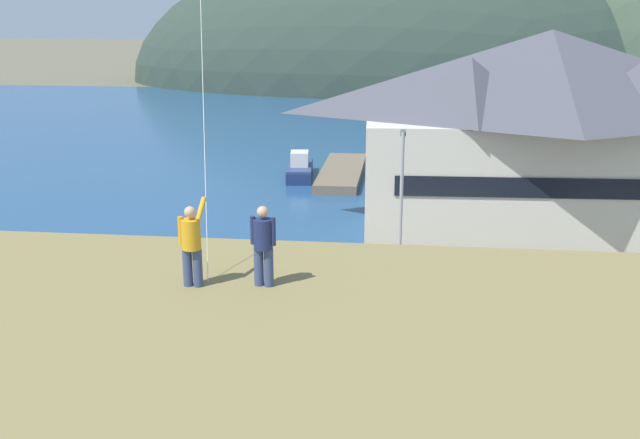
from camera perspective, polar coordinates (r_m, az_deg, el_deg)
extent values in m
plane|color=#66604C|center=(25.99, -0.83, -14.08)|extent=(600.00, 600.00, 0.00)
cube|color=gray|center=(30.38, 0.40, -9.32)|extent=(40.00, 20.00, 0.10)
cube|color=navy|center=(83.40, 4.52, 6.86)|extent=(360.00, 84.00, 0.03)
ellipsoid|color=#2D3D33|center=(142.50, 7.70, 10.48)|extent=(107.81, 66.09, 51.08)
cube|color=beige|center=(46.95, 16.53, 3.45)|extent=(21.49, 11.87, 6.84)
cube|color=black|center=(41.62, 18.12, 2.27)|extent=(17.87, 0.84, 1.10)
pyramid|color=#4C4C56|center=(46.11, 17.11, 10.61)|extent=(22.80, 13.02, 4.95)
pyramid|color=#4C4C56|center=(43.48, 11.41, 9.76)|extent=(6.30, 6.30, 3.46)
cube|color=#70604C|center=(59.62, 1.68, 3.62)|extent=(3.20, 12.67, 0.70)
cube|color=navy|center=(59.34, -1.55, 3.66)|extent=(2.60, 6.27, 0.90)
cube|color=navy|center=(59.23, -1.55, 4.16)|extent=(2.52, 6.08, 0.16)
cube|color=silver|center=(58.66, -1.57, 4.67)|extent=(1.55, 1.96, 1.10)
cube|color=#A8A399|center=(62.44, 4.90, 4.22)|extent=(2.25, 5.87, 0.90)
cube|color=#B7B2A8|center=(62.33, 4.91, 4.69)|extent=(2.18, 5.69, 0.16)
cube|color=silver|center=(61.79, 4.88, 5.19)|extent=(1.41, 1.81, 1.10)
cube|color=red|center=(27.71, -12.54, -10.56)|extent=(4.34, 2.15, 0.80)
cube|color=#B11A15|center=(27.45, -12.92, -9.12)|extent=(2.23, 1.77, 0.70)
cube|color=black|center=(27.46, -12.92, -9.18)|extent=(2.27, 1.81, 0.32)
cylinder|color=black|center=(26.65, -10.54, -12.53)|extent=(0.66, 0.27, 0.64)
cylinder|color=black|center=(28.16, -9.14, -10.83)|extent=(0.66, 0.27, 0.64)
cylinder|color=black|center=(27.71, -15.90, -11.73)|extent=(0.66, 0.27, 0.64)
cylinder|color=black|center=(29.17, -14.25, -10.16)|extent=(0.66, 0.27, 0.64)
cube|color=navy|center=(30.70, 0.64, -7.46)|extent=(4.27, 1.98, 0.80)
cube|color=navy|center=(30.43, 0.36, -6.15)|extent=(2.17, 1.69, 0.70)
cube|color=black|center=(30.44, 0.36, -6.21)|extent=(2.21, 1.72, 0.32)
cylinder|color=black|center=(29.88, 3.00, -9.01)|extent=(0.65, 0.25, 0.64)
cylinder|color=black|center=(31.54, 3.36, -7.62)|extent=(0.65, 0.25, 0.64)
cylinder|color=black|center=(30.25, -2.21, -8.67)|extent=(0.65, 0.25, 0.64)
cylinder|color=black|center=(31.89, -1.57, -7.33)|extent=(0.65, 0.25, 0.64)
cube|color=red|center=(26.76, 18.62, -12.05)|extent=(4.23, 1.86, 0.80)
cube|color=#B11A15|center=(26.46, 19.08, -10.60)|extent=(2.12, 1.63, 0.70)
cube|color=black|center=(26.48, 19.08, -10.67)|extent=(2.17, 1.66, 0.32)
cylinder|color=black|center=(27.47, 15.30, -11.94)|extent=(0.64, 0.23, 0.64)
cylinder|color=black|center=(25.88, 15.95, -13.82)|extent=(0.64, 0.23, 0.64)
cylinder|color=black|center=(28.06, 20.92, -11.84)|extent=(0.64, 0.23, 0.64)
cylinder|color=black|center=(26.51, 21.93, -13.65)|extent=(0.64, 0.23, 0.64)
cube|color=black|center=(32.71, 22.47, -7.23)|extent=(4.21, 1.83, 0.80)
cube|color=black|center=(32.48, 22.86, -6.01)|extent=(2.11, 1.61, 0.70)
cube|color=black|center=(32.49, 22.85, -6.06)|extent=(2.15, 1.65, 0.32)
cylinder|color=black|center=(33.32, 19.70, -7.26)|extent=(0.64, 0.22, 0.64)
cylinder|color=black|center=(31.68, 20.44, -8.55)|extent=(0.64, 0.22, 0.64)
cylinder|color=#ADADB2|center=(34.06, 6.18, 0.33)|extent=(0.16, 0.16, 7.62)
cube|color=#4C4C51|center=(33.62, 6.37, 6.59)|extent=(0.24, 0.70, 0.20)
cylinder|color=#384770|center=(15.98, -10.07, -3.61)|extent=(0.20, 0.20, 0.82)
cylinder|color=#384770|center=(15.92, -9.31, -3.66)|extent=(0.20, 0.20, 0.82)
cylinder|color=gold|center=(15.73, -9.81, -1.12)|extent=(0.40, 0.40, 0.64)
sphere|color=tan|center=(15.59, -9.90, 0.56)|extent=(0.24, 0.24, 0.24)
cylinder|color=gold|center=(15.70, -9.07, 0.78)|extent=(0.13, 0.56, 0.43)
cylinder|color=gold|center=(15.77, -10.59, -0.84)|extent=(0.11, 0.11, 0.60)
cylinder|color=#384770|center=(15.82, -4.70, -3.62)|extent=(0.20, 0.20, 0.82)
cylinder|color=#384770|center=(15.76, -3.93, -3.68)|extent=(0.20, 0.20, 0.82)
cylinder|color=navy|center=(15.56, -4.37, -1.12)|extent=(0.40, 0.40, 0.64)
sphere|color=tan|center=(15.43, -4.41, 0.59)|extent=(0.24, 0.24, 0.24)
cylinder|color=navy|center=(15.61, -5.15, -0.81)|extent=(0.11, 0.11, 0.60)
cylinder|color=navy|center=(15.48, -3.60, -0.92)|extent=(0.11, 0.11, 0.60)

